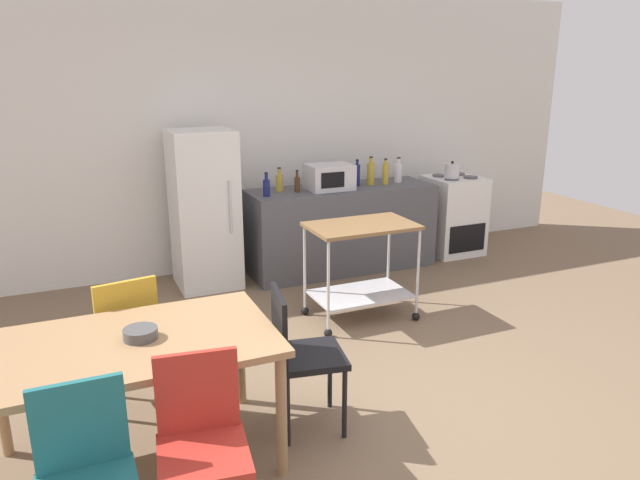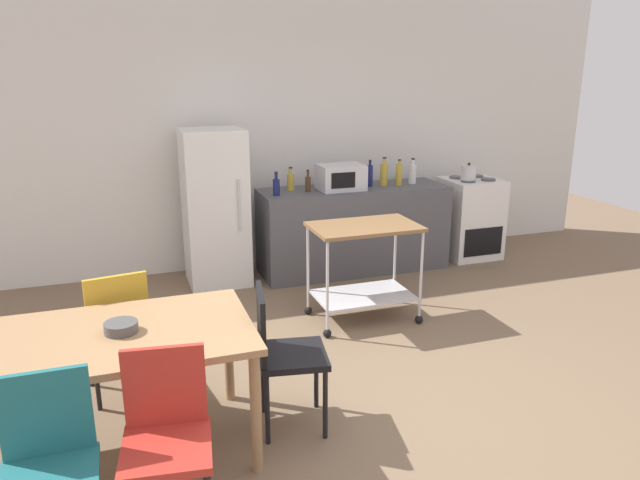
{
  "view_description": "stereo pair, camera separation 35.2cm",
  "coord_description": "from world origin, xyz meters",
  "px_view_note": "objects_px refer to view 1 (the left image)",
  "views": [
    {
      "loc": [
        -1.79,
        -2.96,
        2.13
      ],
      "look_at": [
        0.03,
        1.2,
        0.8
      ],
      "focal_mm": 33.42,
      "sensor_mm": 36.0,
      "label": 1
    },
    {
      "loc": [
        -1.46,
        -3.09,
        2.13
      ],
      "look_at": [
        0.03,
        1.2,
        0.8
      ],
      "focal_mm": 33.42,
      "sensor_mm": 36.0,
      "label": 2
    }
  ],
  "objects_px": {
    "bottle_olive_oil": "(357,174)",
    "bottle_sparkling_water": "(398,172)",
    "bottle_hot_sauce": "(386,173)",
    "bottle_sesame_oil": "(297,184)",
    "dining_table": "(132,354)",
    "bottle_vinegar": "(266,187)",
    "chair_teal": "(86,476)",
    "stove_oven": "(452,215)",
    "kettle": "(452,171)",
    "chair_black": "(299,350)",
    "kitchen_cart": "(361,255)",
    "bottle_soda": "(279,182)",
    "chair_mustard": "(124,331)",
    "microwave": "(329,177)",
    "refrigerator": "(204,210)",
    "bottle_wine": "(371,173)",
    "fruit_bowl": "(140,334)",
    "chair_red": "(202,438)"
  },
  "relations": [
    {
      "from": "bottle_wine",
      "to": "kettle",
      "type": "relative_size",
      "value": 1.26
    },
    {
      "from": "bottle_sparkling_water",
      "to": "fruit_bowl",
      "type": "relative_size",
      "value": 1.52
    },
    {
      "from": "bottle_sparkling_water",
      "to": "chair_teal",
      "type": "bearing_deg",
      "value": -136.08
    },
    {
      "from": "chair_teal",
      "to": "bottle_vinegar",
      "type": "distance_m",
      "value": 3.72
    },
    {
      "from": "stove_oven",
      "to": "bottle_hot_sauce",
      "type": "distance_m",
      "value": 1.1
    },
    {
      "from": "stove_oven",
      "to": "bottle_hot_sauce",
      "type": "bearing_deg",
      "value": -177.31
    },
    {
      "from": "chair_mustard",
      "to": "bottle_sparkling_water",
      "type": "relative_size",
      "value": 3.25
    },
    {
      "from": "chair_mustard",
      "to": "bottle_wine",
      "type": "distance_m",
      "value": 3.43
    },
    {
      "from": "bottle_sesame_oil",
      "to": "fruit_bowl",
      "type": "xyz_separation_m",
      "value": [
        -1.89,
        -2.53,
        -0.21
      ]
    },
    {
      "from": "bottle_olive_oil",
      "to": "kitchen_cart",
      "type": "bearing_deg",
      "value": -115.37
    },
    {
      "from": "refrigerator",
      "to": "kitchen_cart",
      "type": "distance_m",
      "value": 1.72
    },
    {
      "from": "microwave",
      "to": "kettle",
      "type": "bearing_deg",
      "value": -1.65
    },
    {
      "from": "dining_table",
      "to": "chair_teal",
      "type": "relative_size",
      "value": 1.69
    },
    {
      "from": "bottle_wine",
      "to": "kettle",
      "type": "height_order",
      "value": "bottle_wine"
    },
    {
      "from": "bottle_hot_sauce",
      "to": "bottle_wine",
      "type": "bearing_deg",
      "value": 163.8
    },
    {
      "from": "chair_red",
      "to": "bottle_wine",
      "type": "bearing_deg",
      "value": 58.91
    },
    {
      "from": "bottle_sparkling_water",
      "to": "kettle",
      "type": "height_order",
      "value": "bottle_sparkling_water"
    },
    {
      "from": "bottle_vinegar",
      "to": "bottle_olive_oil",
      "type": "height_order",
      "value": "bottle_olive_oil"
    },
    {
      "from": "bottle_vinegar",
      "to": "bottle_wine",
      "type": "relative_size",
      "value": 0.78
    },
    {
      "from": "dining_table",
      "to": "bottle_vinegar",
      "type": "relative_size",
      "value": 6.35
    },
    {
      "from": "stove_oven",
      "to": "bottle_vinegar",
      "type": "bearing_deg",
      "value": -177.08
    },
    {
      "from": "bottle_hot_sauce",
      "to": "bottle_sparkling_water",
      "type": "height_order",
      "value": "bottle_hot_sauce"
    },
    {
      "from": "dining_table",
      "to": "chair_teal",
      "type": "height_order",
      "value": "chair_teal"
    },
    {
      "from": "chair_black",
      "to": "bottle_sesame_oil",
      "type": "bearing_deg",
      "value": -11.55
    },
    {
      "from": "chair_teal",
      "to": "bottle_soda",
      "type": "bearing_deg",
      "value": 58.65
    },
    {
      "from": "refrigerator",
      "to": "bottle_olive_oil",
      "type": "xyz_separation_m",
      "value": [
        1.64,
        -0.06,
        0.24
      ]
    },
    {
      "from": "refrigerator",
      "to": "bottle_wine",
      "type": "xyz_separation_m",
      "value": [
        1.8,
        -0.08,
        0.25
      ]
    },
    {
      "from": "stove_oven",
      "to": "chair_black",
      "type": "bearing_deg",
      "value": -138.75
    },
    {
      "from": "kettle",
      "to": "chair_teal",
      "type": "bearing_deg",
      "value": -141.8
    },
    {
      "from": "bottle_hot_sauce",
      "to": "bottle_sesame_oil",
      "type": "bearing_deg",
      "value": -179.97
    },
    {
      "from": "dining_table",
      "to": "chair_mustard",
      "type": "relative_size",
      "value": 1.69
    },
    {
      "from": "bottle_olive_oil",
      "to": "bottle_hot_sauce",
      "type": "height_order",
      "value": "bottle_olive_oil"
    },
    {
      "from": "bottle_soda",
      "to": "bottle_sesame_oil",
      "type": "relative_size",
      "value": 1.07
    },
    {
      "from": "refrigerator",
      "to": "bottle_vinegar",
      "type": "bearing_deg",
      "value": -19.01
    },
    {
      "from": "chair_teal",
      "to": "kettle",
      "type": "height_order",
      "value": "kettle"
    },
    {
      "from": "bottle_hot_sauce",
      "to": "fruit_bowl",
      "type": "xyz_separation_m",
      "value": [
        -2.91,
        -2.53,
        -0.24
      ]
    },
    {
      "from": "bottle_wine",
      "to": "kitchen_cart",
      "type": "bearing_deg",
      "value": -121.1
    },
    {
      "from": "kitchen_cart",
      "to": "bottle_sparkling_water",
      "type": "relative_size",
      "value": 3.32
    },
    {
      "from": "bottle_olive_oil",
      "to": "chair_mustard",
      "type": "bearing_deg",
      "value": -143.62
    },
    {
      "from": "dining_table",
      "to": "bottle_sesame_oil",
      "type": "distance_m",
      "value": 3.21
    },
    {
      "from": "refrigerator",
      "to": "chair_mustard",
      "type": "bearing_deg",
      "value": -116.28
    },
    {
      "from": "bottle_sesame_oil",
      "to": "kettle",
      "type": "height_order",
      "value": "bottle_sesame_oil"
    },
    {
      "from": "bottle_olive_oil",
      "to": "bottle_sparkling_water",
      "type": "height_order",
      "value": "bottle_olive_oil"
    },
    {
      "from": "chair_black",
      "to": "kettle",
      "type": "bearing_deg",
      "value": -38.84
    },
    {
      "from": "fruit_bowl",
      "to": "kitchen_cart",
      "type": "bearing_deg",
      "value": 33.2
    },
    {
      "from": "chair_mustard",
      "to": "microwave",
      "type": "bearing_deg",
      "value": -149.8
    },
    {
      "from": "bottle_hot_sauce",
      "to": "bottle_sparkling_water",
      "type": "xyz_separation_m",
      "value": [
        0.19,
        0.05,
        -0.01
      ]
    },
    {
      "from": "dining_table",
      "to": "refrigerator",
      "type": "bearing_deg",
      "value": 69.27
    },
    {
      "from": "refrigerator",
      "to": "bottle_soda",
      "type": "bearing_deg",
      "value": -0.27
    },
    {
      "from": "bottle_soda",
      "to": "microwave",
      "type": "xyz_separation_m",
      "value": [
        0.5,
        -0.13,
        0.04
      ]
    }
  ]
}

